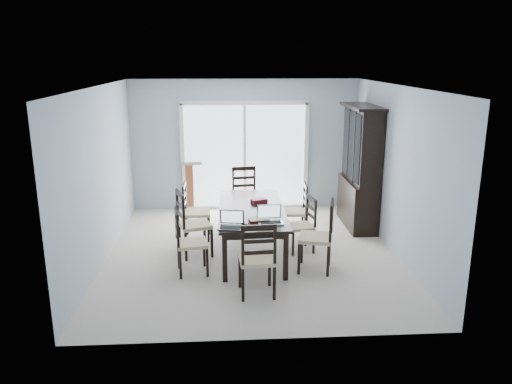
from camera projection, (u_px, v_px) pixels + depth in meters
floor at (252, 253)px, 7.91m from camera, size 5.00×5.00×0.00m
ceiling at (251, 86)px, 7.23m from camera, size 5.00×5.00×0.00m
back_wall at (245, 145)px, 9.97m from camera, size 4.50×0.02×2.60m
wall_left at (101, 176)px, 7.43m from camera, size 0.02×5.00×2.60m
wall_right at (397, 171)px, 7.70m from camera, size 0.02×5.00×2.60m
balcony at (243, 197)px, 11.29m from camera, size 4.50×2.00×0.10m
railing at (242, 162)px, 12.10m from camera, size 4.50×0.06×1.10m
dining_table at (251, 213)px, 7.73m from camera, size 1.00×2.20×0.75m
china_hutch at (360, 168)px, 8.95m from camera, size 0.50×1.38×2.20m
sliding_door at (245, 156)px, 10.01m from camera, size 2.52×0.05×2.18m
chair_left_near at (185, 235)px, 7.03m from camera, size 0.49×0.47×1.10m
chair_left_mid at (188, 217)px, 7.66m from camera, size 0.58×0.57×1.21m
chair_left_far at (191, 205)px, 8.41m from camera, size 0.44×0.42×1.12m
chair_right_near at (323, 229)px, 7.12m from camera, size 0.56×0.55×1.21m
chair_right_mid at (305, 218)px, 7.89m from camera, size 0.47×0.46×1.02m
chair_right_far at (299, 205)px, 8.51m from camera, size 0.43×0.42×1.08m
chair_end_near at (258, 252)px, 6.31m from camera, size 0.47×0.49×1.18m
chair_end_far at (245, 189)px, 9.27m from camera, size 0.51×0.52×1.20m
laptop_dark at (230, 225)px, 6.77m from camera, size 0.37×0.29×0.23m
laptop_silver at (270, 219)px, 6.99m from camera, size 0.37×0.26×0.24m
book_stack at (258, 220)px, 7.09m from camera, size 0.31×0.26×0.05m
cell_phone at (246, 224)px, 6.96m from camera, size 0.11×0.09×0.01m
game_box at (259, 201)px, 7.98m from camera, size 0.28×0.21×0.06m
hot_tub at (222, 175)px, 11.00m from camera, size 2.10×1.93×0.98m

